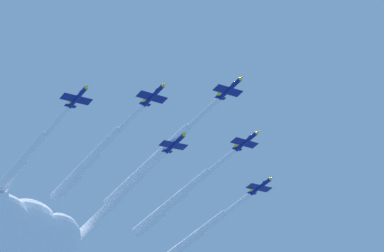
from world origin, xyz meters
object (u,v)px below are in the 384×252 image
at_px(jet_lead, 145,169).
at_px(jet_starboard_mid, 188,242).
at_px(jet_starboard_inner, 86,165).
at_px(jet_port_mid, 103,213).
at_px(jet_port_outer, 12,174).
at_px(jet_port_inner, 171,204).

xyz_separation_m(jet_lead, jet_starboard_mid, (36.04, -7.22, -2.53)).
relative_size(jet_starboard_inner, jet_port_mid, 0.89).
bearing_deg(jet_starboard_inner, jet_starboard_mid, -29.40).
bearing_deg(jet_lead, jet_port_mid, 43.25).
bearing_deg(jet_lead, jet_starboard_mid, -11.32).
xyz_separation_m(jet_lead, jet_port_outer, (-4.46, 38.52, -1.20)).
relative_size(jet_port_inner, jet_port_outer, 0.91).
bearing_deg(jet_port_mid, jet_port_inner, -94.08).
xyz_separation_m(jet_starboard_inner, jet_port_mid, (23.28, 0.34, -0.08)).
height_order(jet_lead, jet_port_mid, jet_lead).
height_order(jet_starboard_inner, jet_starboard_mid, jet_starboard_inner).
distance_m(jet_starboard_inner, jet_starboard_mid, 47.85).
bearing_deg(jet_port_outer, jet_starboard_mid, -48.47).
xyz_separation_m(jet_port_mid, jet_starboard_mid, (18.40, -23.82, -1.03)).
bearing_deg(jet_port_outer, jet_starboard_inner, -93.02).
xyz_separation_m(jet_port_inner, jet_port_outer, (-20.57, 43.42, 0.25)).
bearing_deg(jet_starboard_mid, jet_lead, 168.68).
distance_m(jet_port_inner, jet_port_mid, 21.55).
bearing_deg(jet_port_mid, jet_starboard_inner, -179.17).
height_order(jet_starboard_inner, jet_port_outer, jet_port_outer).
relative_size(jet_starboard_inner, jet_starboard_mid, 0.98).
relative_size(jet_lead, jet_port_outer, 1.02).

